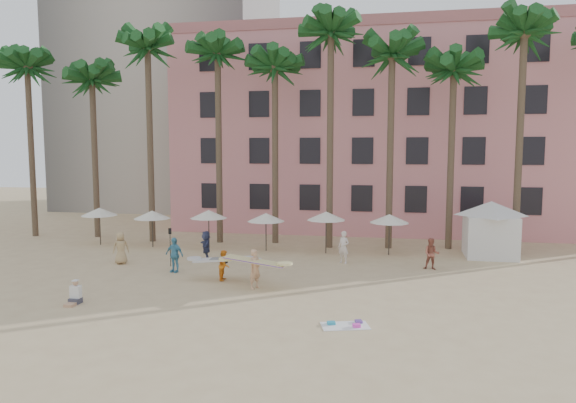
# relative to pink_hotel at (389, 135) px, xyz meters

# --- Properties ---
(ground) EXTENTS (120.00, 120.00, 0.00)m
(ground) POSITION_rel_pink_hotel_xyz_m (-7.00, -26.00, -8.00)
(ground) COLOR #D1B789
(ground) RESTS_ON ground
(pink_hotel) EXTENTS (35.00, 14.00, 16.00)m
(pink_hotel) POSITION_rel_pink_hotel_xyz_m (0.00, 0.00, 0.00)
(pink_hotel) COLOR #DC8687
(pink_hotel) RESTS_ON ground
(palm_row) EXTENTS (44.40, 5.40, 16.30)m
(palm_row) POSITION_rel_pink_hotel_xyz_m (-6.49, -11.00, 4.97)
(palm_row) COLOR brown
(palm_row) RESTS_ON ground
(umbrella_row) EXTENTS (22.50, 2.70, 2.73)m
(umbrella_row) POSITION_rel_pink_hotel_xyz_m (-10.00, -13.50, -5.67)
(umbrella_row) COLOR #332B23
(umbrella_row) RESTS_ON ground
(cabana) EXTENTS (4.62, 4.62, 3.50)m
(cabana) POSITION_rel_pink_hotel_xyz_m (6.22, -12.74, -5.93)
(cabana) COLOR silver
(cabana) RESTS_ON ground
(beach_towel) EXTENTS (2.00, 1.45, 0.14)m
(beach_towel) POSITION_rel_pink_hotel_xyz_m (-1.73, -27.11, -7.97)
(beach_towel) COLOR white
(beach_towel) RESTS_ON ground
(carrier_yellow) EXTENTS (3.13, 1.21, 1.92)m
(carrier_yellow) POSITION_rel_pink_hotel_xyz_m (-6.45, -22.60, -6.93)
(carrier_yellow) COLOR tan
(carrier_yellow) RESTS_ON ground
(carrier_white) EXTENTS (3.21, 0.97, 1.57)m
(carrier_white) POSITION_rel_pink_hotel_xyz_m (-8.40, -21.36, -7.14)
(carrier_white) COLOR orange
(carrier_white) RESTS_ON ground
(beachgoers) EXTENTS (18.86, 4.65, 1.93)m
(beachgoers) POSITION_rel_pink_hotel_xyz_m (-8.50, -17.90, -7.07)
(beachgoers) COLOR silver
(beachgoers) RESTS_ON ground
(paddle) EXTENTS (0.18, 0.04, 2.23)m
(paddle) POSITION_rel_pink_hotel_xyz_m (-12.40, -18.92, -6.59)
(paddle) COLOR black
(paddle) RESTS_ON ground
(seated_man) EXTENTS (0.46, 0.80, 1.04)m
(seated_man) POSITION_rel_pink_hotel_xyz_m (-13.59, -26.45, -7.64)
(seated_man) COLOR #3F3F4C
(seated_man) RESTS_ON ground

